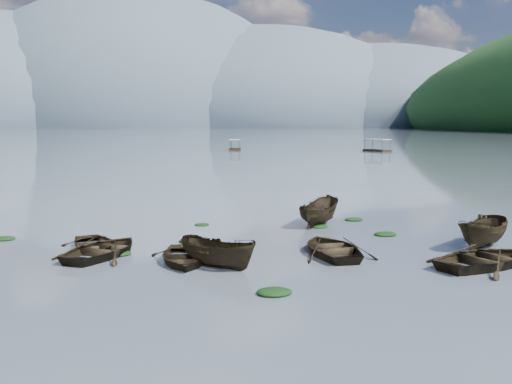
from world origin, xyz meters
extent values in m
plane|color=slate|center=(0.00, 0.00, 0.00)|extent=(2400.00, 2400.00, 0.00)
ellipsoid|color=#475666|center=(-260.00, 900.00, 0.00)|extent=(520.00, 520.00, 280.00)
ellipsoid|color=#475666|center=(-60.00, 900.00, 0.00)|extent=(520.00, 520.00, 340.00)
ellipsoid|color=#475666|center=(140.00, 900.00, 0.00)|extent=(520.00, 520.00, 260.00)
ellipsoid|color=#475666|center=(320.00, 900.00, 0.00)|extent=(520.00, 520.00, 220.00)
imported|color=black|center=(-4.39, 3.62, 0.00)|extent=(3.05, 4.27, 0.89)
imported|color=black|center=(-8.00, 5.40, 0.00)|extent=(5.24, 5.80, 0.99)
imported|color=black|center=(-2.99, 2.58, 0.00)|extent=(3.83, 3.79, 1.51)
imported|color=black|center=(2.41, 4.16, 0.00)|extent=(3.59, 4.86, 0.97)
imported|color=black|center=(8.23, 1.06, 0.00)|extent=(6.02, 5.28, 1.04)
imported|color=black|center=(10.16, 4.58, 0.00)|extent=(4.44, 4.16, 1.71)
imported|color=black|center=(-8.66, 6.99, 0.00)|extent=(3.92, 4.63, 0.81)
imported|color=black|center=(3.76, 11.83, 0.00)|extent=(3.93, 4.70, 1.75)
ellipsoid|color=black|center=(-7.40, 5.40, 0.00)|extent=(1.25, 1.02, 0.27)
ellipsoid|color=black|center=(-4.04, 7.83, 0.00)|extent=(1.10, 0.88, 0.24)
ellipsoid|color=black|center=(-1.32, -1.58, 0.00)|extent=(1.28, 1.02, 0.28)
ellipsoid|color=black|center=(3.55, 10.82, 0.00)|extent=(0.98, 0.83, 0.22)
ellipsoid|color=black|center=(6.48, 8.03, 0.00)|extent=(1.23, 0.98, 0.26)
ellipsoid|color=black|center=(-13.56, 9.77, 0.00)|extent=(1.14, 0.92, 0.24)
ellipsoid|color=black|center=(-3.17, 12.54, 0.00)|extent=(0.89, 0.74, 0.18)
ellipsoid|color=black|center=(6.28, 12.86, 0.00)|extent=(1.13, 0.91, 0.25)
camera|label=1|loc=(-4.80, -20.87, 6.02)|focal=40.00mm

